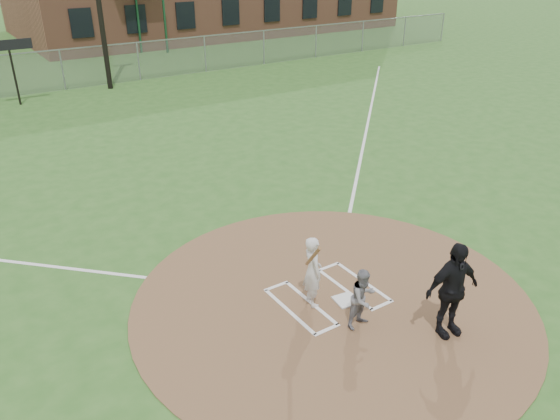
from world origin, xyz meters
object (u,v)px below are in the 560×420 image
umpire (452,290)px  batter_at_plate (313,271)px  catcher (363,298)px  home_plate (346,300)px

umpire → batter_at_plate: (-1.59, 2.19, -0.19)m
catcher → umpire: (1.21, -1.07, 0.35)m
home_plate → catcher: 1.02m
home_plate → batter_at_plate: bearing=152.4°
home_plate → catcher: catcher is taller
catcher → umpire: bearing=-49.0°
home_plate → umpire: umpire is taller
batter_at_plate → home_plate: bearing=-27.6°
batter_at_plate → catcher: bearing=-70.8°
home_plate → batter_at_plate: size_ratio=0.26×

